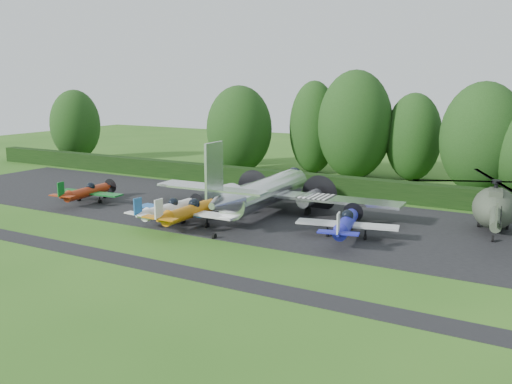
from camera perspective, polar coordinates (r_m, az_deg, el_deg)
The scene contains 18 objects.
ground at distance 44.35m, azimuth -9.62°, elevation -4.24°, with size 160.00×160.00×0.00m, color #2A5919.
apron at distance 52.19m, azimuth -2.63°, elevation -1.75°, with size 70.00×18.00×0.01m, color black.
taxiway_verge at distance 40.12m, azimuth -15.10°, elevation -6.14°, with size 70.00×2.00×0.00m, color black.
hedgerow at distance 61.53m, azimuth 2.89°, elevation 0.23°, with size 90.00×1.60×2.00m, color black.
transport_plane at distance 49.60m, azimuth 0.86°, elevation 0.03°, with size 23.36×17.91×7.49m.
light_plane_red at distance 56.91m, azimuth -16.54°, elevation 0.01°, with size 6.91×7.26×2.65m.
light_plane_white at distance 47.78m, azimuth -8.73°, elevation -1.70°, with size 7.06×7.43×2.71m.
light_plane_orange at distance 46.12m, azimuth -6.65°, elevation -1.95°, with size 7.88×8.28×3.03m.
light_plane_blue at distance 42.70m, azimuth 9.00°, elevation -3.14°, with size 7.59×7.98×2.92m.
helicopter at distance 47.89m, azimuth 22.75°, elevation -1.13°, with size 12.64×14.80×4.07m.
tree_1 at distance 88.62m, azimuth -17.63°, elevation 6.42°, with size 7.22×7.22×10.25m.
tree_2 at distance 79.57m, azimuth -2.85°, elevation 6.09°, with size 5.71×5.71×9.29m.
tree_4 at distance 62.81m, azimuth 21.69°, elevation 5.00°, with size 8.47×8.47×11.56m.
tree_5 at distance 68.80m, azimuth 9.86°, elevation 6.63°, with size 8.77×8.77×12.85m.
tree_7 at distance 68.94m, azimuth 15.46°, elevation 5.31°, with size 6.43×6.43×10.22m.
tree_8 at distance 72.48m, azimuth -1.69°, elevation 6.28°, with size 8.28×8.28×11.00m.
tree_9 at distance 72.39m, azimuth 5.79°, elevation 6.45°, with size 6.12×6.12×11.58m.
tree_10 at distance 70.20m, azimuth 10.39°, elevation 5.90°, with size 6.71×6.71×10.89m.
Camera 1 is at (27.46, -32.82, 11.68)m, focal length 40.00 mm.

